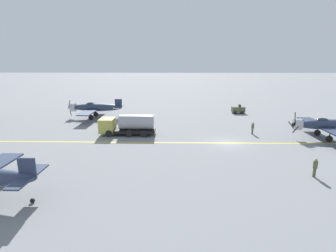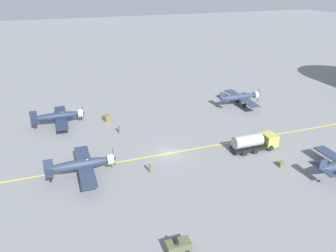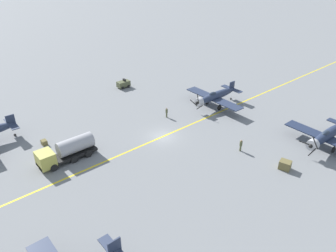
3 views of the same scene
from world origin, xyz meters
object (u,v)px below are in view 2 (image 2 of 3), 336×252
(tow_tractor, at_px, (178,246))
(ground_crew_walking, at_px, (150,167))
(airplane_far_left, at_px, (240,97))
(airplane_near_left, at_px, (59,116))
(supply_crate_mid_lane, at_px, (107,118))
(fuel_tanker, at_px, (254,142))
(traffic_cone, at_px, (194,100))
(airplane_near_center, at_px, (82,164))
(supply_crate_by_tanker, at_px, (281,164))
(ground_crew_inspecting, at_px, (119,128))

(tow_tractor, relative_size, ground_crew_walking, 1.46)
(airplane_far_left, bearing_deg, tow_tractor, -22.58)
(airplane_near_left, distance_m, supply_crate_mid_lane, 9.19)
(airplane_far_left, distance_m, supply_crate_mid_lane, 29.68)
(fuel_tanker, bearing_deg, airplane_far_left, 155.66)
(airplane_far_left, xyz_separation_m, ground_crew_walking, (19.84, -26.98, -1.04))
(fuel_tanker, xyz_separation_m, traffic_cone, (-25.19, 0.24, -1.24))
(airplane_near_center, distance_m, supply_crate_mid_lane, 20.08)
(airplane_near_left, relative_size, supply_crate_by_tanker, 13.37)
(airplane_near_left, distance_m, ground_crew_inspecting, 12.54)
(airplane_far_left, distance_m, supply_crate_by_tanker, 26.01)
(airplane_near_left, bearing_deg, airplane_near_center, 23.24)
(ground_crew_walking, distance_m, supply_crate_mid_lane, 21.34)
(airplane_near_center, bearing_deg, ground_crew_inspecting, 165.24)
(ground_crew_walking, relative_size, traffic_cone, 3.24)
(ground_crew_inspecting, distance_m, supply_crate_by_tanker, 28.71)
(airplane_far_left, distance_m, airplane_near_left, 38.73)
(tow_tractor, relative_size, supply_crate_by_tanker, 2.90)
(airplane_near_center, bearing_deg, supply_crate_by_tanker, 93.51)
(airplane_near_center, bearing_deg, airplane_far_left, 133.47)
(tow_tractor, height_order, ground_crew_walking, tow_tractor)
(airplane_far_left, height_order, traffic_cone, airplane_far_left)
(tow_tractor, bearing_deg, airplane_far_left, 141.23)
(supply_crate_mid_lane, xyz_separation_m, traffic_cone, (-4.89, 21.28, -0.32))
(airplane_near_center, relative_size, traffic_cone, 21.82)
(tow_tractor, xyz_separation_m, ground_crew_inspecting, (-30.42, 0.09, 0.21))
(airplane_near_center, relative_size, supply_crate_by_tanker, 13.37)
(airplane_near_left, xyz_separation_m, supply_crate_by_tanker, (26.92, 31.08, -1.64))
(airplane_near_center, xyz_separation_m, fuel_tanker, (1.44, 27.79, -0.50))
(airplane_near_center, height_order, airplane_near_left, airplane_near_center)
(airplane_near_center, bearing_deg, ground_crew_walking, 93.90)
(tow_tractor, relative_size, ground_crew_inspecting, 1.42)
(airplane_near_center, distance_m, ground_crew_walking, 9.73)
(supply_crate_by_tanker, bearing_deg, airplane_far_left, 163.00)
(fuel_tanker, height_order, supply_crate_by_tanker, fuel_tanker)
(tow_tractor, xyz_separation_m, ground_crew_walking, (-15.74, 1.60, 0.18))
(airplane_near_center, relative_size, tow_tractor, 4.62)
(airplane_near_left, bearing_deg, ground_crew_inspecting, 71.09)
(ground_crew_walking, height_order, supply_crate_mid_lane, ground_crew_walking)
(airplane_near_center, distance_m, ground_crew_inspecting, 14.70)
(tow_tractor, distance_m, traffic_cone, 46.45)
(airplane_near_left, xyz_separation_m, ground_crew_walking, (21.94, 11.69, -1.04))
(airplane_near_left, xyz_separation_m, traffic_cone, (-4.13, 30.33, -1.74))
(airplane_near_left, distance_m, fuel_tanker, 36.74)
(airplane_near_left, bearing_deg, supply_crate_by_tanker, 65.66)
(airplane_far_left, distance_m, ground_crew_walking, 33.51)
(airplane_near_center, height_order, fuel_tanker, airplane_near_center)
(airplane_near_left, distance_m, ground_crew_walking, 24.88)
(airplane_near_center, height_order, supply_crate_by_tanker, airplane_near_center)
(ground_crew_walking, height_order, supply_crate_by_tanker, ground_crew_walking)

